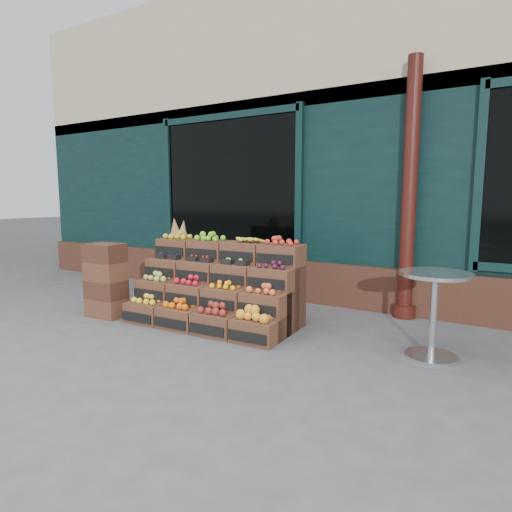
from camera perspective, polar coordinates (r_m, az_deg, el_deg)
The scene contains 6 objects.
ground at distance 4.46m, azimuth -2.50°, elevation -12.11°, with size 60.00×60.00×0.00m, color #4C4C4F.
shop_facade at distance 8.96m, azimuth 16.33°, elevation 13.07°, with size 12.00×6.24×4.80m.
crate_display at distance 5.25m, azimuth -5.22°, elevation -4.68°, with size 2.05×1.06×1.26m.
spare_crates at distance 5.80m, azimuth -19.38°, elevation -3.07°, with size 0.49×0.36×0.94m.
bistro_table at distance 4.37m, azimuth 22.62°, elevation -6.06°, with size 0.66×0.66×0.83m.
shopkeeper at distance 7.13m, azimuth 1.69°, elevation 3.57°, with size 0.73×0.48×2.00m, color #1C6531.
Camera 1 is at (2.33, -3.49, 1.51)m, focal length 30.00 mm.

